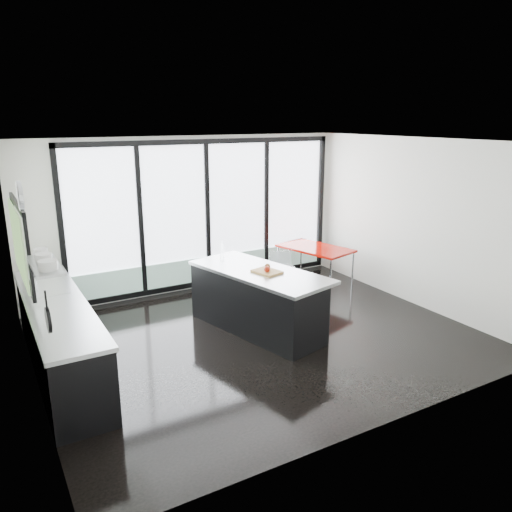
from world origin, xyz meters
TOP-DOWN VIEW (x-y plane):
  - floor at (0.00, 0.00)m, footprint 6.00×5.00m
  - ceiling at (0.00, 0.00)m, footprint 6.00×5.00m
  - wall_back at (0.27, 2.47)m, footprint 6.00×0.09m
  - wall_front at (0.00, -2.50)m, footprint 6.00×0.00m
  - wall_left at (-2.97, 0.27)m, footprint 0.26×5.00m
  - wall_right at (3.00, 0.00)m, footprint 0.00×5.00m
  - counter_cabinets at (-2.67, 0.40)m, footprint 0.69×3.24m
  - island at (0.09, 0.28)m, footprint 1.46×2.42m
  - bar_stool_near at (0.81, -0.11)m, footprint 0.45×0.45m
  - bar_stool_far at (0.86, 0.76)m, footprint 0.60×0.60m
  - red_table at (2.11, 1.57)m, footprint 1.11×1.53m

SIDE VIEW (x-z plane):
  - floor at x=0.00m, z-range 0.00..0.00m
  - bar_stool_near at x=0.81m, z-range 0.00..0.65m
  - red_table at x=2.11m, z-range 0.00..0.73m
  - bar_stool_far at x=0.86m, z-range 0.00..0.75m
  - counter_cabinets at x=-2.67m, z-range -0.22..1.14m
  - island at x=0.09m, z-range -0.13..1.07m
  - wall_back at x=0.27m, z-range -0.13..2.67m
  - wall_front at x=0.00m, z-range 0.00..2.80m
  - wall_right at x=3.00m, z-range 0.00..2.80m
  - wall_left at x=-2.97m, z-range 0.16..2.96m
  - ceiling at x=0.00m, z-range 2.80..2.80m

